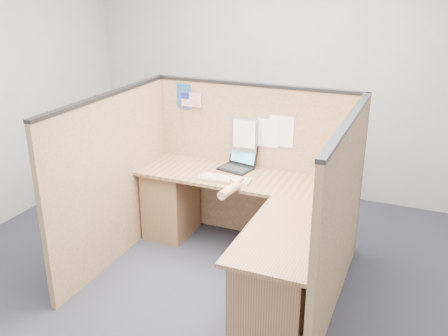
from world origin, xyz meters
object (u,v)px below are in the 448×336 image
at_px(l_desk, 245,232).
at_px(keyboard, 224,179).
at_px(mouse, 237,182).
at_px(laptop, 238,162).

relative_size(l_desk, keyboard, 4.10).
relative_size(keyboard, mouse, 4.11).
height_order(l_desk, mouse, mouse).
bearing_deg(laptop, keyboard, -75.59).
bearing_deg(mouse, laptop, 110.80).
xyz_separation_m(l_desk, laptop, (-0.30, 0.59, 0.39)).
height_order(l_desk, laptop, laptop).
distance_m(keyboard, mouse, 0.15).
height_order(laptop, mouse, laptop).
bearing_deg(l_desk, mouse, 128.61).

